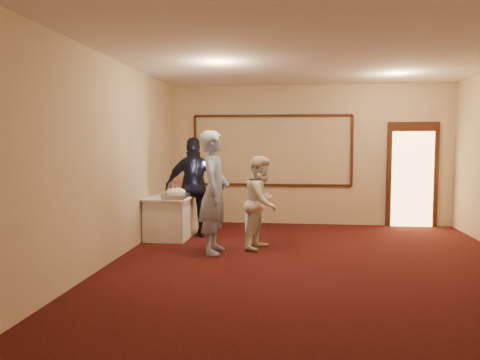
% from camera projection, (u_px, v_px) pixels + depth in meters
% --- Properties ---
extents(floor, '(7.00, 7.00, 0.00)m').
position_uv_depth(floor, '(316.00, 265.00, 6.73)').
color(floor, black).
rests_on(floor, ground).
extents(room_walls, '(6.04, 7.04, 3.02)m').
position_uv_depth(room_walls, '(318.00, 124.00, 6.57)').
color(room_walls, beige).
rests_on(room_walls, floor).
extents(wall_molding, '(3.45, 0.04, 1.55)m').
position_uv_depth(wall_molding, '(272.00, 150.00, 10.13)').
color(wall_molding, '#371B10').
rests_on(wall_molding, room_walls).
extents(doorway, '(1.05, 0.07, 2.20)m').
position_uv_depth(doorway, '(412.00, 175.00, 9.82)').
color(doorway, '#371B10').
rests_on(doorway, floor).
extents(buffet_table, '(0.89, 2.16, 0.77)m').
position_uv_depth(buffet_table, '(178.00, 213.00, 9.17)').
color(buffet_table, white).
rests_on(buffet_table, floor).
extents(pavlova_tray, '(0.41, 0.58, 0.21)m').
position_uv_depth(pavlova_tray, '(176.00, 194.00, 8.33)').
color(pavlova_tray, silver).
rests_on(pavlova_tray, buffet_table).
extents(cupcake_stand, '(0.29, 0.29, 0.43)m').
position_uv_depth(cupcake_stand, '(177.00, 182.00, 10.09)').
color(cupcake_stand, '#F15B7B').
rests_on(cupcake_stand, buffet_table).
extents(plate_stack_a, '(0.20, 0.20, 0.17)m').
position_uv_depth(plate_stack_a, '(176.00, 189.00, 9.14)').
color(plate_stack_a, white).
rests_on(plate_stack_a, buffet_table).
extents(plate_stack_b, '(0.18, 0.18, 0.15)m').
position_uv_depth(plate_stack_b, '(192.00, 188.00, 9.49)').
color(plate_stack_b, white).
rests_on(plate_stack_b, buffet_table).
extents(tart, '(0.28, 0.28, 0.06)m').
position_uv_depth(tart, '(181.00, 193.00, 8.91)').
color(tart, white).
rests_on(tart, buffet_table).
extents(man, '(0.48, 0.72, 1.95)m').
position_uv_depth(man, '(214.00, 192.00, 7.43)').
color(man, '#9EBFF3').
rests_on(man, floor).
extents(woman, '(0.79, 0.89, 1.55)m').
position_uv_depth(woman, '(262.00, 202.00, 7.76)').
color(woman, white).
rests_on(woman, floor).
extents(guest, '(1.15, 0.63, 1.87)m').
position_uv_depth(guest, '(195.00, 187.00, 8.76)').
color(guest, black).
rests_on(guest, floor).
extents(camera_flash, '(0.07, 0.05, 0.05)m').
position_uv_depth(camera_flash, '(206.00, 163.00, 8.58)').
color(camera_flash, white).
rests_on(camera_flash, guest).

